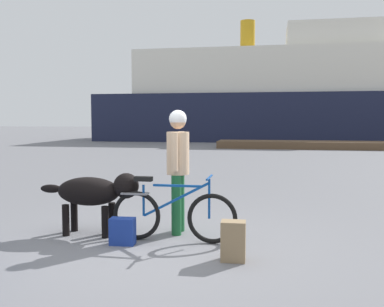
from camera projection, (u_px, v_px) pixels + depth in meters
name	position (u px, v px, depth m)	size (l,w,h in m)	color
ground_plane	(148.00, 247.00, 5.52)	(160.00, 160.00, 0.00)	slate
bicycle	(173.00, 214.00, 5.73)	(1.69, 0.44, 0.89)	black
person_cyclist	(178.00, 159.00, 6.11)	(0.32, 0.53, 1.76)	#19592D
dog	(95.00, 192.00, 6.05)	(1.46, 0.47, 0.89)	black
backpack	(233.00, 241.00, 4.96)	(0.28, 0.20, 0.46)	#8C7251
handbag_pannier	(123.00, 231.00, 5.61)	(0.32, 0.18, 0.35)	navy
dock_pier	(384.00, 146.00, 23.14)	(17.86, 2.21, 0.40)	brown
ferry_boat	(295.00, 98.00, 32.41)	(28.97, 7.83, 9.03)	#191E38
sailboat_moored	(243.00, 132.00, 36.94)	(8.49, 2.38, 7.07)	navy
pine_tree_far_left	(207.00, 88.00, 51.37)	(4.12, 4.12, 8.41)	#4C331E
pine_tree_center	(291.00, 82.00, 51.95)	(4.31, 4.31, 9.47)	#4C331E
pine_tree_far_right	(321.00, 80.00, 50.20)	(3.92, 3.92, 9.45)	#4C331E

